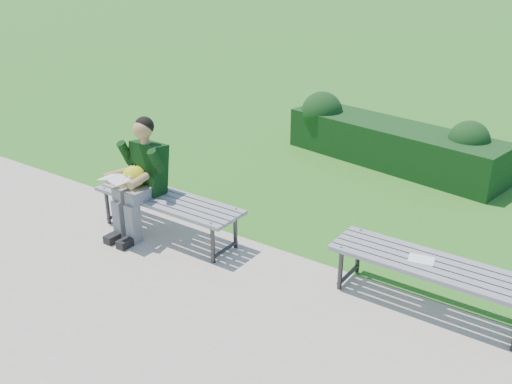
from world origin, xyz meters
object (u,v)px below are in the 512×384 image
Objects in this scene: bench_right at (432,269)px; paper_sheet at (421,260)px; bench_left at (168,203)px; hedge at (388,140)px; seated_boy at (140,174)px.

bench_right reaches higher than paper_sheet.
hedge is at bearing 73.83° from bench_left.
hedge is 2.59× the size of seated_boy.
hedge reaches higher than bench_left.
paper_sheet is (-0.10, 0.00, 0.06)m from bench_right.
bench_left is 2.86m from bench_right.
paper_sheet is at bearing -62.97° from hedge.
hedge is 1.89× the size of bench_right.
bench_left is at bearing -173.95° from bench_right.
seated_boy is (-1.35, -3.72, 0.36)m from hedge.
seated_boy is (-3.14, -0.40, 0.30)m from bench_right.
seated_boy is at bearing -172.82° from bench_right.
bench_right is (2.84, 0.30, 0.00)m from bench_left.
bench_left and bench_right have the same top height.
bench_left is 2.76m from paper_sheet.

